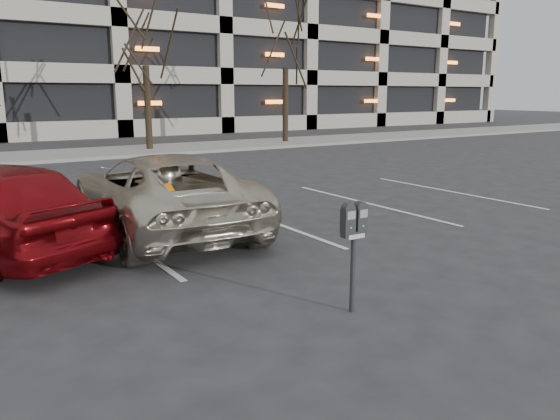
{
  "coord_description": "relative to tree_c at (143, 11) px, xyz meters",
  "views": [
    {
      "loc": [
        -4.07,
        -6.76,
        2.45
      ],
      "look_at": [
        -0.09,
        -0.62,
        0.88
      ],
      "focal_mm": 35.0,
      "sensor_mm": 36.0,
      "label": 1
    }
  ],
  "objects": [
    {
      "name": "ground",
      "position": [
        -4.0,
        -16.0,
        -5.75
      ],
      "size": [
        140.0,
        140.0,
        0.0
      ],
      "primitive_type": "plane",
      "color": "#28282B",
      "rests_on": "ground"
    },
    {
      "name": "sidewalk",
      "position": [
        -4.0,
        0.0,
        -5.69
      ],
      "size": [
        80.0,
        4.0,
        0.12
      ],
      "primitive_type": "cube",
      "color": "gray",
      "rests_on": "ground"
    },
    {
      "name": "stall_lines",
      "position": [
        -5.4,
        -13.7,
        -5.75
      ],
      "size": [
        16.9,
        5.2,
        0.0
      ],
      "color": "silver",
      "rests_on": "ground"
    },
    {
      "name": "parking_garage",
      "position": [
        8.0,
        17.84,
        3.51
      ],
      "size": [
        52.0,
        20.0,
        19.0
      ],
      "color": "black",
      "rests_on": "ground"
    },
    {
      "name": "tree_c",
      "position": [
        0.0,
        0.0,
        0.0
      ],
      "size": [
        3.5,
        3.5,
        7.96
      ],
      "color": "black",
      "rests_on": "ground"
    },
    {
      "name": "tree_d",
      "position": [
        7.0,
        0.0,
        0.14
      ],
      "size": [
        3.59,
        3.59,
        8.15
      ],
      "color": "black",
      "rests_on": "ground"
    },
    {
      "name": "parking_meter",
      "position": [
        -4.19,
        -18.28,
        -4.79
      ],
      "size": [
        0.33,
        0.14,
        1.25
      ],
      "rotation": [
        0.0,
        0.0,
        -0.05
      ],
      "color": "black",
      "rests_on": "ground"
    },
    {
      "name": "suv_silver",
      "position": [
        -4.62,
        -13.57,
        -5.05
      ],
      "size": [
        2.65,
        5.22,
        1.42
      ],
      "rotation": [
        0.0,
        0.0,
        3.08
      ],
      "color": "beige",
      "rests_on": "ground"
    }
  ]
}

